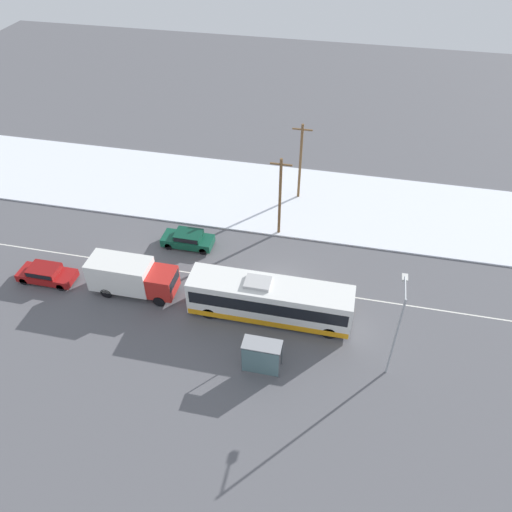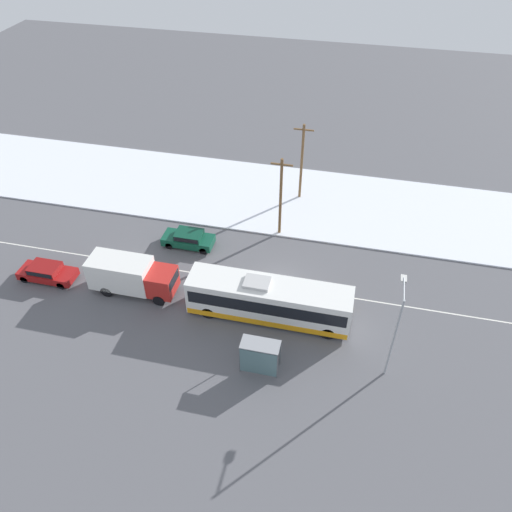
{
  "view_description": "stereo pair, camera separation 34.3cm",
  "coord_description": "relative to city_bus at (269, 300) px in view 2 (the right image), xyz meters",
  "views": [
    {
      "loc": [
        4.21,
        -27.68,
        26.95
      ],
      "look_at": [
        -2.16,
        1.54,
        1.4
      ],
      "focal_mm": 35.0,
      "sensor_mm": 36.0,
      "label": 1
    },
    {
      "loc": [
        4.54,
        -27.6,
        26.95
      ],
      "look_at": [
        -2.16,
        1.54,
        1.4
      ],
      "focal_mm": 35.0,
      "sensor_mm": 36.0,
      "label": 2
    }
  ],
  "objects": [
    {
      "name": "utility_pole_roadside",
      "position": [
        -1.1,
        9.81,
        2.27
      ],
      "size": [
        1.8,
        0.24,
        7.37
      ],
      "color": "brown",
      "rests_on": "ground_plane"
    },
    {
      "name": "bus_shelter",
      "position": [
        0.41,
        -4.93,
        0.07
      ],
      "size": [
        2.51,
        1.2,
        2.4
      ],
      "color": "gray",
      "rests_on": "ground_plane"
    },
    {
      "name": "sedan_car",
      "position": [
        -8.27,
        6.42,
        -0.83
      ],
      "size": [
        4.31,
        1.8,
        1.4
      ],
      "rotation": [
        0.0,
        0.0,
        3.14
      ],
      "color": "#0F4733",
      "rests_on": "ground_plane"
    },
    {
      "name": "ground_plane",
      "position": [
        0.14,
        3.19,
        -1.6
      ],
      "size": [
        120.0,
        120.0,
        0.0
      ],
      "primitive_type": "plane",
      "color": "#56565B"
    },
    {
      "name": "snow_lot",
      "position": [
        0.14,
        15.15,
        -1.54
      ],
      "size": [
        80.0,
        11.61,
        0.12
      ],
      "color": "silver",
      "rests_on": "ground_plane"
    },
    {
      "name": "parked_car_near_truck",
      "position": [
        -17.74,
        -0.02,
        -0.86
      ],
      "size": [
        4.44,
        1.8,
        1.33
      ],
      "color": "maroon",
      "rests_on": "ground_plane"
    },
    {
      "name": "box_truck",
      "position": [
        -10.66,
        0.28,
        -0.01
      ],
      "size": [
        6.56,
        2.3,
        2.85
      ],
      "color": "silver",
      "rests_on": "ground_plane"
    },
    {
      "name": "city_bus",
      "position": [
        0.0,
        0.0,
        0.0
      ],
      "size": [
        11.65,
        2.57,
        3.27
      ],
      "color": "white",
      "rests_on": "ground_plane"
    },
    {
      "name": "streetlamp",
      "position": [
        8.42,
        -2.77,
        2.71
      ],
      "size": [
        0.36,
        2.44,
        6.75
      ],
      "color": "#9EA3A8",
      "rests_on": "ground_plane"
    },
    {
      "name": "lane_marking_center",
      "position": [
        0.14,
        3.19,
        -1.59
      ],
      "size": [
        60.0,
        0.12,
        0.0
      ],
      "color": "silver",
      "rests_on": "ground_plane"
    },
    {
      "name": "pedestrian_at_stop",
      "position": [
        1.11,
        -3.59,
        -0.63
      ],
      "size": [
        0.57,
        0.25,
        1.57
      ],
      "color": "#23232D",
      "rests_on": "ground_plane"
    },
    {
      "name": "utility_pole_snowlot",
      "position": [
        -0.27,
        15.75,
        2.38
      ],
      "size": [
        1.8,
        0.24,
        7.58
      ],
      "color": "brown",
      "rests_on": "ground_plane"
    }
  ]
}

